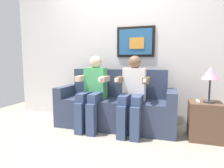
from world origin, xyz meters
The scene contains 8 objects.
ground_plane centered at (0.00, 0.00, 0.00)m, with size 5.49×5.49×0.00m, color #9E9384.
back_wall_assembly centered at (0.01, 0.76, 1.30)m, with size 4.22×0.10×2.60m.
couch centered at (0.00, 0.33, 0.31)m, with size 1.82×0.58×0.90m.
person_on_left centered at (-0.31, 0.16, 0.61)m, with size 0.46×0.56×1.11m.
person_on_right centered at (0.31, 0.16, 0.61)m, with size 0.46×0.56×1.11m.
side_table_right centered at (1.26, 0.22, 0.25)m, with size 0.40×0.40×0.50m.
table_lamp centered at (1.30, 0.20, 0.86)m, with size 0.22×0.22×0.46m.
spare_remote_on_table centered at (1.17, 0.19, 0.51)m, with size 0.04×0.13×0.02m, color white.
Camera 1 is at (0.83, -2.51, 1.03)m, focal length 30.89 mm.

